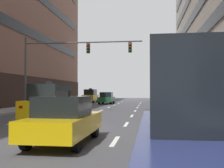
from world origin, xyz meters
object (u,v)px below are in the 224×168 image
at_px(taxi_driving_2, 64,120).
at_px(pedestrian_1, 211,108).
at_px(car_driving_0, 107,98).
at_px(traffic_signal_0, 66,57).
at_px(street_tree_0, 181,82).
at_px(taxi_driving_3, 50,101).
at_px(pedestrian_0, 199,100).
at_px(car_parked_0, 214,137).
at_px(taxi_driving_4, 91,96).
at_px(taxi_driving_1, 50,103).

relative_size(taxi_driving_2, pedestrian_1, 2.77).
bearing_deg(car_driving_0, traffic_signal_0, -95.54).
relative_size(car_driving_0, pedestrian_1, 2.87).
bearing_deg(taxi_driving_2, street_tree_0, 72.71).
height_order(traffic_signal_0, street_tree_0, traffic_signal_0).
bearing_deg(taxi_driving_3, pedestrian_0, -7.12).
distance_m(pedestrian_0, pedestrian_1, 10.53).
xyz_separation_m(taxi_driving_2, street_tree_0, (5.97, 19.16, 1.86)).
distance_m(taxi_driving_3, car_parked_0, 22.77).
height_order(taxi_driving_2, taxi_driving_4, taxi_driving_4).
relative_size(car_driving_0, taxi_driving_3, 0.97).
bearing_deg(taxi_driving_2, taxi_driving_1, 114.01).
relative_size(street_tree_0, pedestrian_0, 3.63).
bearing_deg(pedestrian_0, pedestrian_1, -97.22).
xyz_separation_m(taxi_driving_1, pedestrian_0, (9.61, 7.48, -0.06)).
bearing_deg(pedestrian_1, pedestrian_0, 82.78).
height_order(taxi_driving_4, pedestrian_0, taxi_driving_4).
relative_size(taxi_driving_1, car_parked_0, 0.96).
relative_size(car_parked_0, pedestrian_1, 3.07).
bearing_deg(pedestrian_1, car_driving_0, 108.19).
xyz_separation_m(taxi_driving_3, street_tree_0, (12.08, 3.71, 1.81)).
bearing_deg(taxi_driving_1, car_parked_0, -60.56).
relative_size(taxi_driving_3, traffic_signal_0, 0.43).
height_order(car_driving_0, taxi_driving_3, taxi_driving_3).
height_order(taxi_driving_2, traffic_signal_0, traffic_signal_0).
bearing_deg(taxi_driving_2, pedestrian_1, 31.90).
bearing_deg(pedestrian_1, taxi_driving_3, 133.79).
distance_m(taxi_driving_1, car_parked_0, 13.19).
height_order(taxi_driving_2, pedestrian_1, taxi_driving_2).
bearing_deg(pedestrian_0, taxi_driving_2, -116.07).
xyz_separation_m(taxi_driving_3, traffic_signal_0, (1.80, -1.15, 3.88)).
distance_m(taxi_driving_1, pedestrian_1, 8.80).
distance_m(car_driving_0, taxi_driving_4, 5.64).
height_order(taxi_driving_4, traffic_signal_0, traffic_signal_0).
bearing_deg(taxi_driving_1, pedestrian_1, -19.75).
height_order(car_parked_0, pedestrian_0, car_parked_0).
relative_size(car_parked_0, pedestrian_0, 3.08).
height_order(car_driving_0, car_parked_0, car_parked_0).
xyz_separation_m(car_parked_0, pedestrian_0, (3.13, 18.96, -0.11)).
height_order(taxi_driving_3, pedestrian_1, taxi_driving_3).
distance_m(car_driving_0, taxi_driving_1, 22.45).
relative_size(taxi_driving_2, car_parked_0, 0.90).
bearing_deg(traffic_signal_0, pedestrian_1, -48.19).
bearing_deg(car_parked_0, traffic_signal_0, 112.28).
xyz_separation_m(street_tree_0, pedestrian_1, (-0.52, -15.77, -1.63)).
xyz_separation_m(taxi_driving_1, car_parked_0, (6.48, -11.49, 0.05)).
bearing_deg(traffic_signal_0, car_parked_0, -67.72).
bearing_deg(pedestrian_0, taxi_driving_1, -142.11).
xyz_separation_m(car_driving_0, traffic_signal_0, (-1.41, -14.51, 3.91)).
height_order(car_driving_0, taxi_driving_1, taxi_driving_1).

